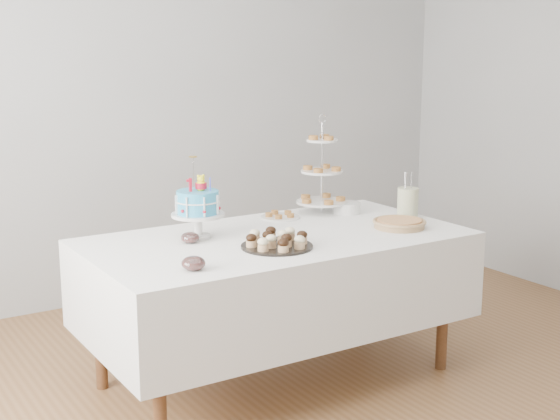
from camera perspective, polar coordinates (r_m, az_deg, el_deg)
floor at (r=3.98m, az=2.09°, el=-13.65°), size 5.00×5.00×0.00m
walls at (r=3.60m, az=2.26°, el=6.09°), size 5.04×4.04×2.70m
table at (r=4.01m, az=-0.27°, el=-5.07°), size 1.92×1.02×0.77m
birthday_cake at (r=3.92m, az=-6.01°, el=-0.43°), size 0.27×0.27×0.41m
cupcake_tray at (r=3.72m, az=-0.23°, el=-2.18°), size 0.35×0.35×0.08m
pie at (r=4.17m, az=8.72°, el=-0.95°), size 0.28×0.28×0.04m
tiered_stand at (r=4.47m, az=3.08°, el=2.80°), size 0.29×0.29×0.57m
plate_stack at (r=4.50m, az=4.91°, el=0.17°), size 0.16×0.16×0.06m
pastry_plate at (r=4.35m, az=0.01°, el=-0.41°), size 0.22×0.22×0.03m
jam_bowl_a at (r=3.38m, az=-6.35°, el=-3.91°), size 0.10×0.10×0.06m
jam_bowl_b at (r=3.84m, az=-6.60°, el=-2.03°), size 0.09×0.09×0.05m
utensil_pitcher at (r=4.39m, az=9.34°, el=0.59°), size 0.12×0.12×0.26m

